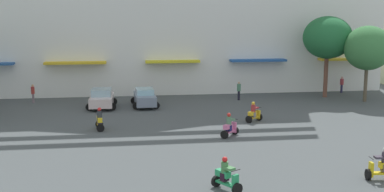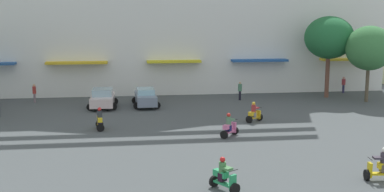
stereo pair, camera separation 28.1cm
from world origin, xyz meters
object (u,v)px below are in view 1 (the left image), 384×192
at_px(scooter_rider_1, 226,177).
at_px(scooter_rider_5, 382,166).
at_px(parked_car_0, 102,98).
at_px(pedestrian_1, 33,92).
at_px(plaza_tree_1, 368,48).
at_px(plaza_tree_3, 327,38).
at_px(scooter_rider_0, 254,114).
at_px(scooter_rider_2, 100,120).
at_px(scooter_rider_3, 230,127).
at_px(pedestrian_4, 239,90).
at_px(pedestrian_2, 342,83).
at_px(parked_car_1, 145,97).

xyz_separation_m(scooter_rider_1, scooter_rider_5, (7.54, 0.38, 0.01)).
xyz_separation_m(parked_car_0, pedestrian_1, (-6.02, 3.12, 0.14)).
bearing_deg(parked_car_0, plaza_tree_1, -0.55).
height_order(plaza_tree_3, scooter_rider_0, plaza_tree_3).
bearing_deg(scooter_rider_5, scooter_rider_2, 138.76).
xyz_separation_m(plaza_tree_3, scooter_rider_3, (-11.97, -13.27, -4.86)).
bearing_deg(pedestrian_4, pedestrian_1, 176.45).
distance_m(plaza_tree_3, scooter_rider_2, 23.17).
relative_size(scooter_rider_0, scooter_rider_3, 0.95).
xyz_separation_m(plaza_tree_3, scooter_rider_2, (-20.20, -10.28, -4.86)).
bearing_deg(scooter_rider_5, pedestrian_2, 69.22).
relative_size(plaza_tree_1, pedestrian_4, 3.99).
xyz_separation_m(scooter_rider_1, pedestrian_1, (-12.24, 23.23, 0.30)).
distance_m(plaza_tree_1, pedestrian_4, 11.74).
xyz_separation_m(parked_car_1, scooter_rider_2, (-3.36, -7.93, -0.13)).
distance_m(scooter_rider_3, pedestrian_1, 20.05).
bearing_deg(pedestrian_1, pedestrian_2, 2.98).
distance_m(scooter_rider_5, pedestrian_1, 30.22).
bearing_deg(scooter_rider_1, parked_car_0, 107.20).
relative_size(pedestrian_1, pedestrian_4, 0.97).
bearing_deg(parked_car_0, scooter_rider_0, -31.71).
xyz_separation_m(plaza_tree_3, parked_car_1, (-16.84, -2.34, -4.73)).
bearing_deg(pedestrian_2, plaza_tree_1, -90.87).
height_order(parked_car_0, parked_car_1, parked_car_0).
distance_m(plaza_tree_1, scooter_rider_0, 14.21).
bearing_deg(scooter_rider_0, pedestrian_2, 43.80).
xyz_separation_m(plaza_tree_1, plaza_tree_3, (-2.56, 2.68, 0.79)).
distance_m(parked_car_1, scooter_rider_1, 20.40).
xyz_separation_m(pedestrian_2, pedestrian_4, (-10.97, -2.63, 0.04)).
height_order(scooter_rider_2, pedestrian_2, pedestrian_2).
distance_m(scooter_rider_2, pedestrian_2, 26.00).
distance_m(plaza_tree_1, scooter_rider_5, 21.93).
relative_size(scooter_rider_5, pedestrian_4, 0.95).
xyz_separation_m(scooter_rider_2, pedestrian_2, (22.83, 12.45, 0.26)).
xyz_separation_m(parked_car_1, pedestrian_2, (19.47, 4.52, 0.13)).
distance_m(plaza_tree_3, parked_car_0, 21.06).
relative_size(plaza_tree_3, scooter_rider_0, 5.05).
distance_m(parked_car_1, pedestrian_2, 19.99).
bearing_deg(scooter_rider_0, scooter_rider_5, -78.12).
relative_size(parked_car_0, pedestrian_4, 2.36).
bearing_deg(parked_car_0, pedestrian_1, 152.58).
height_order(plaza_tree_1, pedestrian_2, plaza_tree_1).
bearing_deg(pedestrian_2, scooter_rider_1, -124.16).
bearing_deg(plaza_tree_3, pedestrian_1, 178.57).
bearing_deg(plaza_tree_1, pedestrian_1, 173.41).
bearing_deg(plaza_tree_3, plaza_tree_1, -46.36).
xyz_separation_m(parked_car_1, pedestrian_1, (-9.56, 3.00, 0.16)).
bearing_deg(pedestrian_2, pedestrian_4, -166.50).
relative_size(scooter_rider_3, scooter_rider_5, 0.98).
xyz_separation_m(parked_car_0, scooter_rider_2, (0.18, -7.82, -0.15)).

